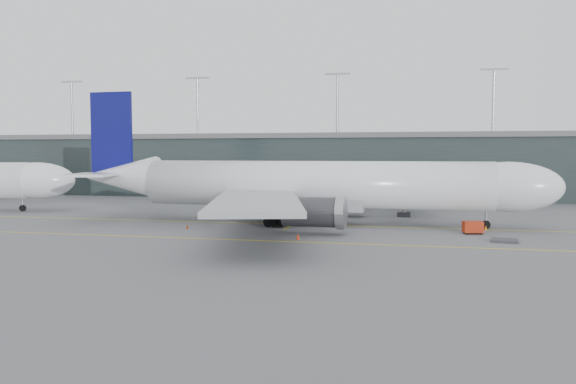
# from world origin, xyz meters

# --- Properties ---
(ground) EXTENTS (320.00, 320.00, 0.00)m
(ground) POSITION_xyz_m (0.00, 0.00, 0.00)
(ground) COLOR #535357
(ground) RESTS_ON ground
(taxiline_a) EXTENTS (160.00, 0.25, 0.02)m
(taxiline_a) POSITION_xyz_m (0.00, -4.00, 0.01)
(taxiline_a) COLOR gold
(taxiline_a) RESTS_ON ground
(taxiline_b) EXTENTS (160.00, 0.25, 0.02)m
(taxiline_b) POSITION_xyz_m (0.00, -20.00, 0.01)
(taxiline_b) COLOR gold
(taxiline_b) RESTS_ON ground
(taxiline_lead_main) EXTENTS (0.25, 60.00, 0.02)m
(taxiline_lead_main) POSITION_xyz_m (5.00, 20.00, 0.01)
(taxiline_lead_main) COLOR gold
(taxiline_lead_main) RESTS_ON ground
(terminal) EXTENTS (240.00, 36.00, 29.00)m
(terminal) POSITION_xyz_m (-0.00, 58.00, 7.62)
(terminal) COLOR #1F2A2A
(terminal) RESTS_ON ground
(main_aircraft) EXTENTS (73.01, 68.67, 20.50)m
(main_aircraft) POSITION_xyz_m (7.24, -2.46, 5.75)
(main_aircraft) COLOR white
(main_aircraft) RESTS_ON ground
(jet_bridge) EXTENTS (6.03, 45.88, 6.98)m
(jet_bridge) POSITION_xyz_m (21.49, 24.44, 5.23)
(jet_bridge) COLOR #2B2B30
(jet_bridge) RESTS_ON ground
(gse_cart) EXTENTS (2.70, 1.98, 1.68)m
(gse_cart) POSITION_xyz_m (30.05, -8.70, 0.93)
(gse_cart) COLOR #9D220B
(gse_cart) RESTS_ON ground
(baggage_dolly) EXTENTS (3.39, 2.88, 0.30)m
(baggage_dolly) POSITION_xyz_m (33.05, -14.68, 0.18)
(baggage_dolly) COLOR #35353A
(baggage_dolly) RESTS_ON ground
(uld_a) EXTENTS (2.33, 2.02, 1.85)m
(uld_a) POSITION_xyz_m (-5.67, 9.41, 0.97)
(uld_a) COLOR #333338
(uld_a) RESTS_ON ground
(uld_b) EXTENTS (2.29, 2.09, 1.69)m
(uld_b) POSITION_xyz_m (-2.47, 12.13, 0.89)
(uld_b) COLOR #333338
(uld_b) RESTS_ON ground
(uld_c) EXTENTS (2.39, 2.19, 1.75)m
(uld_c) POSITION_xyz_m (-1.51, 9.51, 0.92)
(uld_c) COLOR #333338
(uld_c) RESTS_ON ground
(cone_nose) EXTENTS (0.41, 0.41, 0.65)m
(cone_nose) POSITION_xyz_m (32.23, -4.53, 0.32)
(cone_nose) COLOR orange
(cone_nose) RESTS_ON ground
(cone_wing_stbd) EXTENTS (0.45, 0.45, 0.72)m
(cone_wing_stbd) POSITION_xyz_m (8.56, -18.03, 0.36)
(cone_wing_stbd) COLOR red
(cone_wing_stbd) RESTS_ON ground
(cone_wing_port) EXTENTS (0.43, 0.43, 0.69)m
(cone_wing_port) POSITION_xyz_m (7.43, 10.45, 0.35)
(cone_wing_port) COLOR #CD710B
(cone_wing_port) RESTS_ON ground
(cone_tail) EXTENTS (0.39, 0.39, 0.62)m
(cone_tail) POSITION_xyz_m (-8.62, -11.52, 0.31)
(cone_tail) COLOR red
(cone_tail) RESTS_ON ground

